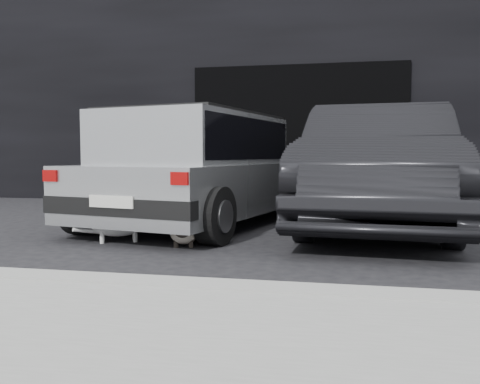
% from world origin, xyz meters
% --- Properties ---
extents(ground, '(80.00, 80.00, 0.00)m').
position_xyz_m(ground, '(0.00, 0.00, 0.00)').
color(ground, black).
rests_on(ground, ground).
extents(building_facade, '(34.00, 4.00, 5.00)m').
position_xyz_m(building_facade, '(1.00, 6.00, 2.50)').
color(building_facade, black).
rests_on(building_facade, ground).
extents(garage_opening, '(4.00, 0.10, 2.60)m').
position_xyz_m(garage_opening, '(1.00, 3.99, 1.30)').
color(garage_opening, black).
rests_on(garage_opening, ground).
extents(curb, '(18.00, 0.25, 0.12)m').
position_xyz_m(curb, '(1.00, -2.60, 0.06)').
color(curb, gray).
rests_on(curb, ground).
extents(sidewalk, '(18.00, 2.20, 0.11)m').
position_xyz_m(sidewalk, '(1.00, -3.80, 0.06)').
color(sidewalk, gray).
rests_on(sidewalk, ground).
extents(silver_hatchback, '(2.59, 4.23, 1.45)m').
position_xyz_m(silver_hatchback, '(0.02, 0.79, 0.79)').
color(silver_hatchback, '#B1B4B6').
rests_on(silver_hatchback, ground).
extents(second_car, '(2.01, 4.89, 1.58)m').
position_xyz_m(second_car, '(2.29, 1.03, 0.79)').
color(second_car, black).
rests_on(second_car, ground).
extents(cat_siamese, '(0.42, 0.85, 0.30)m').
position_xyz_m(cat_siamese, '(0.28, -0.75, 0.14)').
color(cat_siamese, beige).
rests_on(cat_siamese, ground).
extents(cat_white, '(0.77, 0.52, 0.40)m').
position_xyz_m(cat_white, '(-0.44, -0.65, 0.19)').
color(cat_white, silver).
rests_on(cat_white, ground).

